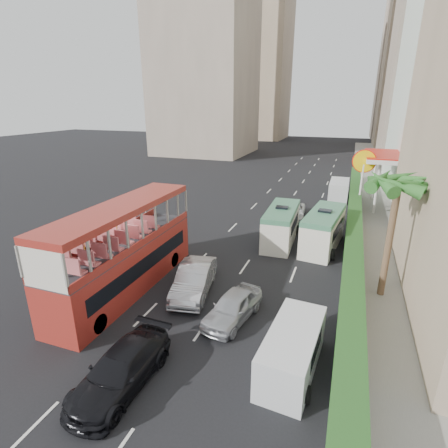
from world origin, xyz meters
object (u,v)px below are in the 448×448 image
at_px(car_black, 123,385).
at_px(car_silver_lane_a, 195,292).
at_px(minibus_far, 323,230).
at_px(van_asset, 293,217).
at_px(panel_van_near, 292,350).
at_px(palm_tree, 389,241).
at_px(car_silver_lane_b, 233,319).
at_px(shell_station, 397,182).
at_px(minibus_near, 281,225).
at_px(double_decker_bus, 125,248).
at_px(panel_van_far, 339,190).

bearing_deg(car_black, car_silver_lane_a, 93.74).
bearing_deg(minibus_far, van_asset, 123.33).
height_order(car_black, minibus_far, minibus_far).
height_order(panel_van_near, palm_tree, palm_tree).
xyz_separation_m(car_silver_lane_b, shell_station, (9.27, 23.87, 2.75)).
height_order(van_asset, panel_van_near, panel_van_near).
height_order(car_silver_lane_b, minibus_near, minibus_near).
distance_m(double_decker_bus, minibus_near, 12.39).
height_order(double_decker_bus, panel_van_far, double_decker_bus).
height_order(car_silver_lane_b, panel_van_near, panel_van_near).
xyz_separation_m(double_decker_bus, panel_van_near, (10.07, -3.33, -1.61)).
height_order(minibus_near, minibus_far, minibus_far).
xyz_separation_m(car_silver_lane_b, car_black, (-2.62, -5.54, 0.00)).
relative_size(car_silver_lane_a, van_asset, 1.12).
bearing_deg(minibus_far, shell_station, 72.14).
xyz_separation_m(car_silver_lane_a, van_asset, (3.01, 15.83, 0.00)).
xyz_separation_m(minibus_far, palm_tree, (3.73, -6.20, 2.00)).
bearing_deg(car_silver_lane_b, palm_tree, 45.05).
bearing_deg(panel_van_far, minibus_far, -91.83).
distance_m(car_silver_lane_a, car_silver_lane_b, 3.39).
distance_m(car_silver_lane_b, van_asset, 17.58).
distance_m(minibus_far, palm_tree, 7.51).
relative_size(minibus_near, panel_van_near, 1.33).
bearing_deg(car_silver_lane_b, minibus_near, 99.50).
height_order(car_silver_lane_a, minibus_far, minibus_far).
bearing_deg(minibus_near, car_black, -101.48).
xyz_separation_m(double_decker_bus, minibus_far, (10.07, 10.20, -1.15)).
height_order(van_asset, panel_van_far, panel_van_far).
height_order(palm_tree, shell_station, palm_tree).
xyz_separation_m(minibus_near, panel_van_near, (3.14, -13.53, -0.43)).
xyz_separation_m(double_decker_bus, car_black, (4.12, -6.40, -2.53)).
relative_size(van_asset, palm_tree, 0.70).
relative_size(car_silver_lane_b, panel_van_far, 0.84).
xyz_separation_m(car_black, minibus_near, (2.81, 16.61, 1.35)).
relative_size(double_decker_bus, panel_van_near, 2.40).
xyz_separation_m(car_silver_lane_a, car_black, (0.28, -7.28, 0.00)).
relative_size(panel_van_near, palm_tree, 0.72).
height_order(minibus_near, palm_tree, palm_tree).
distance_m(car_silver_lane_a, car_black, 7.29).
bearing_deg(double_decker_bus, car_black, -57.26).
bearing_deg(van_asset, minibus_far, -68.57).
height_order(car_black, van_asset, car_black).
relative_size(car_silver_lane_b, panel_van_near, 0.91).
height_order(car_black, panel_van_far, panel_van_far).
bearing_deg(shell_station, van_asset, -145.52).
distance_m(van_asset, panel_van_near, 20.32).
height_order(minibus_near, panel_van_near, minibus_near).
bearing_deg(car_black, van_asset, 84.77).
bearing_deg(double_decker_bus, panel_van_far, 67.39).
xyz_separation_m(car_silver_lane_b, panel_van_far, (3.78, 26.11, 1.00)).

